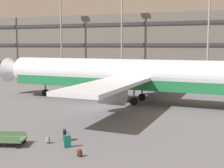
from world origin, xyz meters
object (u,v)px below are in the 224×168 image
at_px(backpack_purple, 80,153).
at_px(suitcase_laid_flat, 67,141).
at_px(airliner, 132,76).
at_px(suitcase_navy, 65,135).
at_px(backpack_silver, 48,140).
at_px(baggage_cart, 5,139).

bearing_deg(backpack_purple, suitcase_laid_flat, 138.87).
bearing_deg(airliner, backpack_purple, -84.13).
distance_m(suitcase_navy, suitcase_laid_flat, 1.42).
bearing_deg(backpack_silver, airliner, 85.71).
distance_m(backpack_silver, backpack_purple, 3.58).
bearing_deg(backpack_purple, baggage_cart, 176.94).
bearing_deg(backpack_silver, suitcase_laid_flat, -9.44).
distance_m(suitcase_navy, backpack_silver, 1.24).
bearing_deg(airliner, baggage_cart, -101.65).
relative_size(airliner, suitcase_navy, 39.43).
bearing_deg(baggage_cart, airliner, 78.35).
distance_m(suitcase_navy, backpack_purple, 3.43).
relative_size(backpack_silver, backpack_purple, 1.01).
xyz_separation_m(airliner, backpack_purple, (1.92, -18.64, -2.96)).
relative_size(suitcase_laid_flat, backpack_silver, 1.97).
bearing_deg(baggage_cart, backpack_purple, -3.06).
xyz_separation_m(suitcase_laid_flat, backpack_silver, (-1.66, 0.28, -0.21)).
distance_m(airliner, backpack_silver, 17.33).
height_order(backpack_silver, backpack_purple, backpack_silver).
xyz_separation_m(airliner, backpack_silver, (-1.28, -17.02, -2.96)).
height_order(backpack_purple, baggage_cart, baggage_cart).
distance_m(suitcase_laid_flat, backpack_silver, 1.70).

